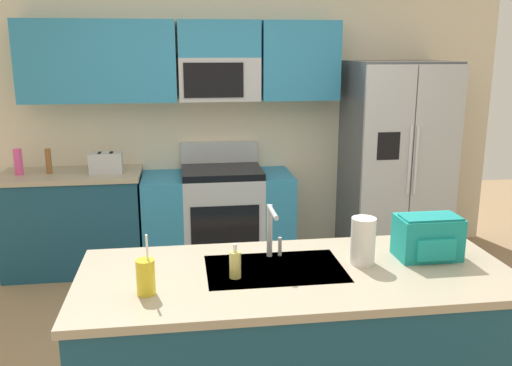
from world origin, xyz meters
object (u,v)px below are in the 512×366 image
at_px(backpack, 428,236).
at_px(range_oven, 218,216).
at_px(paper_towel_roll, 363,241).
at_px(bottle_pink, 18,162).
at_px(soap_dispenser, 235,264).
at_px(pepper_mill, 48,161).
at_px(sink_faucet, 272,227).
at_px(drink_cup_yellow, 146,277).
at_px(refrigerator, 395,162).
at_px(toaster, 106,163).

bearing_deg(backpack, range_oven, 111.60).
bearing_deg(paper_towel_roll, bottle_pink, 134.16).
bearing_deg(soap_dispenser, bottle_pink, 123.65).
bearing_deg(pepper_mill, sink_faucet, -54.50).
height_order(pepper_mill, drink_cup_yellow, drink_cup_yellow).
height_order(bottle_pink, drink_cup_yellow, drink_cup_yellow).
distance_m(bottle_pink, soap_dispenser, 2.93).
bearing_deg(sink_faucet, soap_dispenser, -133.42).
relative_size(range_oven, sink_faucet, 4.82).
distance_m(range_oven, paper_towel_roll, 2.50).
relative_size(range_oven, refrigerator, 0.74).
distance_m(paper_towel_roll, backpack, 0.36).
xyz_separation_m(toaster, backpack, (1.90, -2.28, 0.03)).
xyz_separation_m(sink_faucet, drink_cup_yellow, (-0.62, -0.35, -0.09)).
relative_size(toaster, drink_cup_yellow, 1.00).
bearing_deg(refrigerator, range_oven, 177.52).
height_order(sink_faucet, backpack, sink_faucet).
bearing_deg(soap_dispenser, paper_towel_roll, 7.75).
relative_size(pepper_mill, sink_faucet, 0.77).
bearing_deg(bottle_pink, soap_dispenser, -56.35).
distance_m(pepper_mill, drink_cup_yellow, 2.75).
distance_m(bottle_pink, drink_cup_yellow, 2.83).
xyz_separation_m(sink_faucet, soap_dispenser, (-0.21, -0.22, -0.10)).
xyz_separation_m(refrigerator, backpack, (-0.74, -2.26, 0.09)).
xyz_separation_m(drink_cup_yellow, backpack, (1.43, 0.24, 0.04)).
distance_m(range_oven, toaster, 1.12).
height_order(drink_cup_yellow, backpack, drink_cup_yellow).
bearing_deg(backpack, drink_cup_yellow, -170.52).
distance_m(bottle_pink, sink_faucet, 2.87).
bearing_deg(toaster, drink_cup_yellow, -79.37).
xyz_separation_m(drink_cup_yellow, paper_towel_roll, (1.07, 0.21, 0.04)).
bearing_deg(pepper_mill, range_oven, 0.10).
xyz_separation_m(toaster, drink_cup_yellow, (0.47, -2.52, -0.01)).
bearing_deg(pepper_mill, soap_dispenser, -60.69).
xyz_separation_m(bottle_pink, soap_dispenser, (1.62, -2.44, -0.04)).
bearing_deg(refrigerator, bottle_pink, 179.06).
distance_m(refrigerator, pepper_mill, 3.13).
relative_size(refrigerator, toaster, 6.61).
distance_m(refrigerator, toaster, 2.64).
distance_m(drink_cup_yellow, paper_towel_roll, 1.09).
distance_m(range_oven, backpack, 2.58).
xyz_separation_m(pepper_mill, sink_faucet, (1.59, -2.22, 0.06)).
distance_m(drink_cup_yellow, backpack, 1.45).
relative_size(toaster, sink_faucet, 0.99).
bearing_deg(range_oven, paper_towel_roll, -76.53).
xyz_separation_m(toaster, pepper_mill, (-0.49, 0.05, 0.02)).
xyz_separation_m(range_oven, backpack, (0.92, -2.34, 0.57)).
relative_size(toaster, pepper_mill, 1.29).
bearing_deg(pepper_mill, toaster, -5.81).
height_order(range_oven, sink_faucet, sink_faucet).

